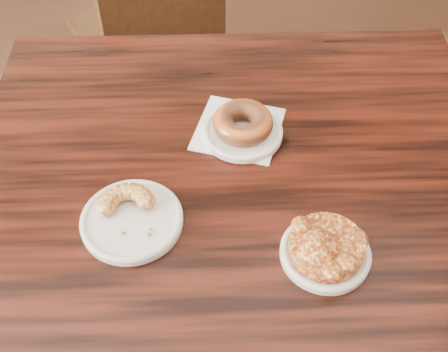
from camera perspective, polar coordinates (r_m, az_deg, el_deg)
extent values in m
cube|color=black|center=(1.29, 1.32, -12.87)|extent=(1.13, 1.13, 0.75)
cube|color=white|center=(1.09, 1.46, 4.80)|extent=(0.21, 0.21, 0.00)
cylinder|color=white|center=(1.07, 1.90, 4.45)|extent=(0.15, 0.15, 0.01)
cylinder|color=silver|center=(0.95, -9.34, -4.49)|extent=(0.17, 0.17, 0.01)
cylinder|color=silver|center=(0.92, 10.23, -7.77)|extent=(0.15, 0.15, 0.01)
torus|color=#954C15|center=(1.06, 1.93, 5.46)|extent=(0.11, 0.11, 0.04)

